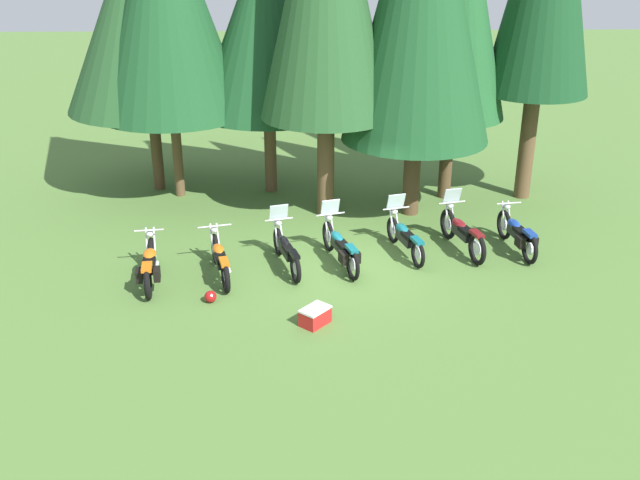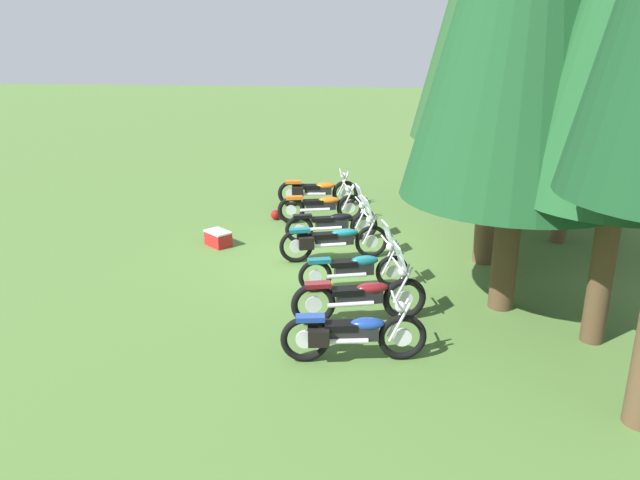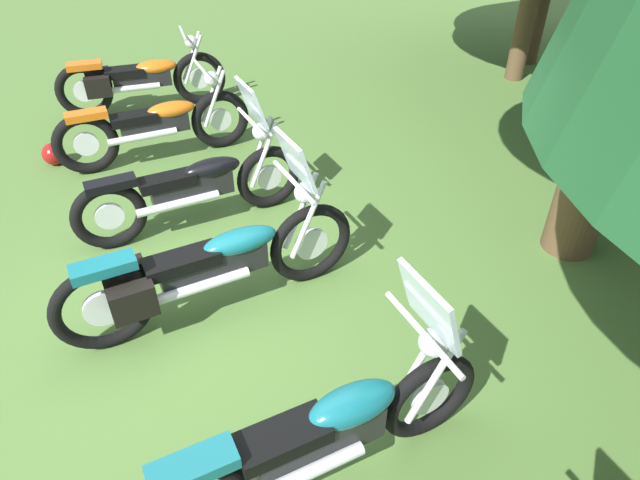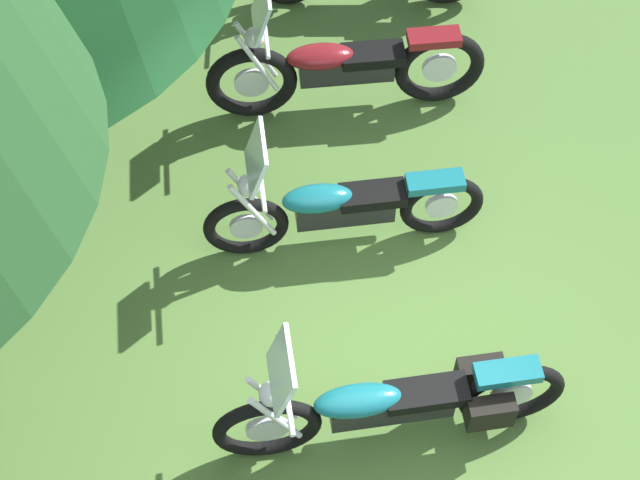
{
  "view_description": "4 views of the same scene",
  "coord_description": "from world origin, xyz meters",
  "px_view_note": "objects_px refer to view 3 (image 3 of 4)",
  "views": [
    {
      "loc": [
        -1.0,
        -15.65,
        7.45
      ],
      "look_at": [
        -0.55,
        -0.03,
        0.6
      ],
      "focal_mm": 40.94,
      "sensor_mm": 36.0,
      "label": 1
    },
    {
      "loc": [
        12.95,
        0.95,
        4.95
      ],
      "look_at": [
        0.13,
        -0.39,
        0.52
      ],
      "focal_mm": 35.53,
      "sensor_mm": 36.0,
      "label": 2
    },
    {
      "loc": [
        3.24,
        0.09,
        3.1
      ],
      "look_at": [
        0.25,
        0.67,
        0.83
      ],
      "focal_mm": 30.33,
      "sensor_mm": 36.0,
      "label": 3
    },
    {
      "loc": [
        -3.03,
        -0.03,
        6.71
      ],
      "look_at": [
        0.82,
        0.51,
        1.0
      ],
      "focal_mm": 56.96,
      "sensor_mm": 36.0,
      "label": 4
    }
  ],
  "objects_px": {
    "motorcycle_3": "(210,264)",
    "dropped_helmet": "(54,154)",
    "motorcycle_4": "(325,432)",
    "motorcycle_2": "(196,185)",
    "motorcycle_1": "(156,125)",
    "motorcycle_0": "(139,79)"
  },
  "relations": [
    {
      "from": "motorcycle_3",
      "to": "dropped_helmet",
      "type": "bearing_deg",
      "value": 105.17
    },
    {
      "from": "motorcycle_4",
      "to": "motorcycle_2",
      "type": "bearing_deg",
      "value": 87.9
    },
    {
      "from": "motorcycle_4",
      "to": "dropped_helmet",
      "type": "height_order",
      "value": "motorcycle_4"
    },
    {
      "from": "motorcycle_3",
      "to": "motorcycle_4",
      "type": "bearing_deg",
      "value": -86.31
    },
    {
      "from": "motorcycle_1",
      "to": "dropped_helmet",
      "type": "relative_size",
      "value": 8.57
    },
    {
      "from": "motorcycle_3",
      "to": "dropped_helmet",
      "type": "distance_m",
      "value": 3.38
    },
    {
      "from": "motorcycle_3",
      "to": "motorcycle_4",
      "type": "distance_m",
      "value": 1.69
    },
    {
      "from": "motorcycle_3",
      "to": "motorcycle_4",
      "type": "relative_size",
      "value": 1.1
    },
    {
      "from": "motorcycle_1",
      "to": "motorcycle_2",
      "type": "height_order",
      "value": "motorcycle_2"
    },
    {
      "from": "motorcycle_0",
      "to": "motorcycle_2",
      "type": "relative_size",
      "value": 1.04
    },
    {
      "from": "motorcycle_1",
      "to": "motorcycle_4",
      "type": "bearing_deg",
      "value": -89.62
    },
    {
      "from": "motorcycle_0",
      "to": "motorcycle_2",
      "type": "xyz_separation_m",
      "value": [
        3.02,
        0.74,
        -0.0
      ]
    },
    {
      "from": "motorcycle_3",
      "to": "dropped_helmet",
      "type": "height_order",
      "value": "motorcycle_3"
    },
    {
      "from": "motorcycle_0",
      "to": "motorcycle_3",
      "type": "relative_size",
      "value": 0.97
    },
    {
      "from": "motorcycle_4",
      "to": "dropped_helmet",
      "type": "bearing_deg",
      "value": 102.38
    },
    {
      "from": "motorcycle_2",
      "to": "motorcycle_4",
      "type": "height_order",
      "value": "motorcycle_2"
    },
    {
      "from": "motorcycle_4",
      "to": "dropped_helmet",
      "type": "relative_size",
      "value": 8.22
    },
    {
      "from": "motorcycle_0",
      "to": "motorcycle_3",
      "type": "xyz_separation_m",
      "value": [
        4.29,
        0.83,
        0.03
      ]
    },
    {
      "from": "motorcycle_2",
      "to": "motorcycle_3",
      "type": "xyz_separation_m",
      "value": [
        1.27,
        0.1,
        0.03
      ]
    },
    {
      "from": "motorcycle_3",
      "to": "motorcycle_0",
      "type": "bearing_deg",
      "value": 84.45
    },
    {
      "from": "motorcycle_0",
      "to": "motorcycle_2",
      "type": "height_order",
      "value": "motorcycle_2"
    },
    {
      "from": "motorcycle_0",
      "to": "dropped_helmet",
      "type": "bearing_deg",
      "value": -130.59
    }
  ]
}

